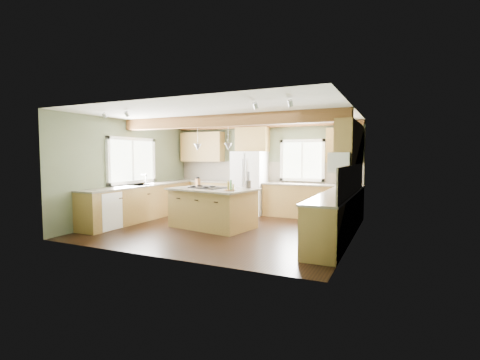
% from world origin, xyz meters
% --- Properties ---
extents(floor, '(5.60, 5.60, 0.00)m').
position_xyz_m(floor, '(0.00, 0.00, 0.00)').
color(floor, black).
rests_on(floor, ground).
extents(ceiling, '(5.60, 5.60, 0.00)m').
position_xyz_m(ceiling, '(0.00, 0.00, 2.60)').
color(ceiling, silver).
rests_on(ceiling, wall_back).
extents(wall_back, '(5.60, 0.00, 5.60)m').
position_xyz_m(wall_back, '(0.00, 2.50, 1.30)').
color(wall_back, '#4F563D').
rests_on(wall_back, ground).
extents(wall_left, '(0.00, 5.00, 5.00)m').
position_xyz_m(wall_left, '(-2.80, 0.00, 1.30)').
color(wall_left, '#4F563D').
rests_on(wall_left, ground).
extents(wall_right, '(0.00, 5.00, 5.00)m').
position_xyz_m(wall_right, '(2.80, 0.00, 1.30)').
color(wall_right, '#4F563D').
rests_on(wall_right, ground).
extents(ceiling_beam, '(5.55, 0.26, 0.26)m').
position_xyz_m(ceiling_beam, '(0.00, -0.01, 2.47)').
color(ceiling_beam, brown).
rests_on(ceiling_beam, ceiling).
extents(soffit_trim, '(5.55, 0.20, 0.10)m').
position_xyz_m(soffit_trim, '(0.00, 2.40, 2.54)').
color(soffit_trim, brown).
rests_on(soffit_trim, ceiling).
extents(backsplash_back, '(5.58, 0.03, 0.58)m').
position_xyz_m(backsplash_back, '(0.00, 2.48, 1.21)').
color(backsplash_back, brown).
rests_on(backsplash_back, wall_back).
extents(backsplash_right, '(0.03, 3.70, 0.58)m').
position_xyz_m(backsplash_right, '(2.78, 0.05, 1.21)').
color(backsplash_right, brown).
rests_on(backsplash_right, wall_right).
extents(base_cab_back_left, '(2.02, 0.60, 0.88)m').
position_xyz_m(base_cab_back_left, '(-1.79, 2.20, 0.44)').
color(base_cab_back_left, brown).
rests_on(base_cab_back_left, floor).
extents(counter_back_left, '(2.06, 0.64, 0.04)m').
position_xyz_m(counter_back_left, '(-1.79, 2.20, 0.90)').
color(counter_back_left, brown).
rests_on(counter_back_left, base_cab_back_left).
extents(base_cab_back_right, '(2.62, 0.60, 0.88)m').
position_xyz_m(base_cab_back_right, '(1.49, 2.20, 0.44)').
color(base_cab_back_right, brown).
rests_on(base_cab_back_right, floor).
extents(counter_back_right, '(2.66, 0.64, 0.04)m').
position_xyz_m(counter_back_right, '(1.49, 2.20, 0.90)').
color(counter_back_right, brown).
rests_on(counter_back_right, base_cab_back_right).
extents(base_cab_left, '(0.60, 3.70, 0.88)m').
position_xyz_m(base_cab_left, '(-2.50, 0.05, 0.44)').
color(base_cab_left, brown).
rests_on(base_cab_left, floor).
extents(counter_left, '(0.64, 3.74, 0.04)m').
position_xyz_m(counter_left, '(-2.50, 0.05, 0.90)').
color(counter_left, brown).
rests_on(counter_left, base_cab_left).
extents(base_cab_right, '(0.60, 3.70, 0.88)m').
position_xyz_m(base_cab_right, '(2.50, 0.05, 0.44)').
color(base_cab_right, brown).
rests_on(base_cab_right, floor).
extents(counter_right, '(0.64, 3.74, 0.04)m').
position_xyz_m(counter_right, '(2.50, 0.05, 0.90)').
color(counter_right, brown).
rests_on(counter_right, base_cab_right).
extents(upper_cab_back_left, '(1.40, 0.35, 0.90)m').
position_xyz_m(upper_cab_back_left, '(-1.99, 2.33, 1.95)').
color(upper_cab_back_left, brown).
rests_on(upper_cab_back_left, wall_back).
extents(upper_cab_over_fridge, '(0.96, 0.35, 0.70)m').
position_xyz_m(upper_cab_over_fridge, '(-0.30, 2.33, 2.15)').
color(upper_cab_over_fridge, brown).
rests_on(upper_cab_over_fridge, wall_back).
extents(upper_cab_right, '(0.35, 2.20, 0.90)m').
position_xyz_m(upper_cab_right, '(2.62, 0.90, 1.95)').
color(upper_cab_right, brown).
rests_on(upper_cab_right, wall_right).
extents(upper_cab_back_corner, '(0.90, 0.35, 0.90)m').
position_xyz_m(upper_cab_back_corner, '(2.30, 2.33, 1.95)').
color(upper_cab_back_corner, brown).
rests_on(upper_cab_back_corner, wall_back).
extents(window_left, '(0.04, 1.60, 1.05)m').
position_xyz_m(window_left, '(-2.78, 0.05, 1.55)').
color(window_left, white).
rests_on(window_left, wall_left).
extents(window_back, '(1.10, 0.04, 1.00)m').
position_xyz_m(window_back, '(1.15, 2.48, 1.55)').
color(window_back, white).
rests_on(window_back, wall_back).
extents(sink, '(0.50, 0.65, 0.03)m').
position_xyz_m(sink, '(-2.50, 0.05, 0.91)').
color(sink, '#262628').
rests_on(sink, counter_left).
extents(faucet, '(0.02, 0.02, 0.28)m').
position_xyz_m(faucet, '(-2.32, 0.05, 1.05)').
color(faucet, '#B2B2B7').
rests_on(faucet, sink).
extents(dishwasher, '(0.60, 0.60, 0.84)m').
position_xyz_m(dishwasher, '(-2.49, -1.25, 0.43)').
color(dishwasher, white).
rests_on(dishwasher, floor).
extents(oven, '(0.60, 0.72, 0.84)m').
position_xyz_m(oven, '(2.49, -1.25, 0.43)').
color(oven, white).
rests_on(oven, floor).
extents(microwave, '(0.40, 0.70, 0.38)m').
position_xyz_m(microwave, '(2.58, -0.05, 1.55)').
color(microwave, white).
rests_on(microwave, wall_right).
extents(pendant_left, '(0.18, 0.18, 0.16)m').
position_xyz_m(pendant_left, '(-0.77, 0.07, 1.88)').
color(pendant_left, '#B2B2B7').
rests_on(pendant_left, ceiling).
extents(pendant_right, '(0.18, 0.18, 0.16)m').
position_xyz_m(pendant_right, '(0.12, -0.09, 1.88)').
color(pendant_right, '#B2B2B7').
rests_on(pendant_right, ceiling).
extents(refrigerator, '(0.90, 0.74, 1.80)m').
position_xyz_m(refrigerator, '(-0.30, 2.12, 0.90)').
color(refrigerator, white).
rests_on(refrigerator, floor).
extents(island, '(1.99, 1.43, 0.88)m').
position_xyz_m(island, '(-0.33, -0.01, 0.44)').
color(island, brown).
rests_on(island, floor).
extents(island_top, '(2.14, 1.57, 0.04)m').
position_xyz_m(island_top, '(-0.33, -0.01, 0.90)').
color(island_top, brown).
rests_on(island_top, island).
extents(cooktop, '(0.87, 0.66, 0.02)m').
position_xyz_m(cooktop, '(-0.47, 0.02, 0.93)').
color(cooktop, black).
rests_on(cooktop, island_top).
extents(knife_block, '(0.14, 0.13, 0.19)m').
position_xyz_m(knife_block, '(-0.93, 0.33, 1.01)').
color(knife_block, brown).
rests_on(knife_block, island_top).
extents(utensil_crock, '(0.17, 0.17, 0.18)m').
position_xyz_m(utensil_crock, '(0.42, 0.36, 1.01)').
color(utensil_crock, '#473E38').
rests_on(utensil_crock, island_top).
extents(bottle_tray, '(0.26, 0.26, 0.22)m').
position_xyz_m(bottle_tray, '(0.27, -0.30, 1.03)').
color(bottle_tray, brown).
rests_on(bottle_tray, island_top).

